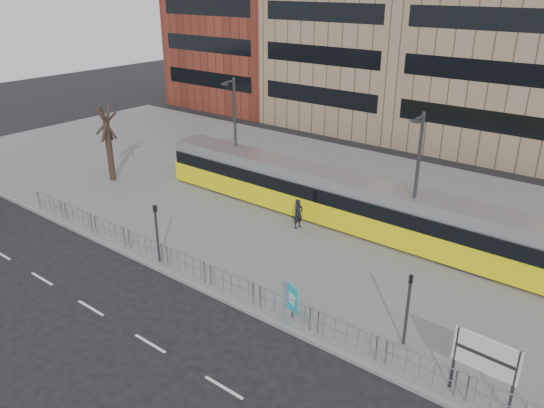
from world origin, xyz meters
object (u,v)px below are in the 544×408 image
Objects in this scene: tram at (337,198)px; lamp_post_west at (235,130)px; lamp_post_east at (416,178)px; pedestrian at (298,214)px; bare_tree at (104,102)px; traffic_light_west at (156,226)px; ad_panel at (292,299)px; traffic_light_east at (408,301)px; station_sign at (485,359)px.

tram is 3.36× the size of lamp_post_west.
lamp_post_west is 13.25m from lamp_post_east.
lamp_post_east is (6.17, 1.42, 3.19)m from pedestrian.
lamp_post_west reaches higher than tram.
lamp_post_west is 9.19m from bare_tree.
traffic_light_west is at bearing -69.25° from lamp_post_west.
tram is 5.59m from lamp_post_east.
ad_panel is 4.79m from traffic_light_east.
ad_panel is 8.84m from pedestrian.
lamp_post_east is at bearing -7.07° from tram.
bare_tree is (-16.32, -3.77, 4.07)m from tram.
tram reaches higher than station_sign.
traffic_light_east is at bearing -66.38° from lamp_post_east.
traffic_light_east is 18.70m from lamp_post_west.
station_sign is 1.67× the size of ad_panel.
traffic_light_east reaches higher than ad_panel.
traffic_light_east is (-3.31, 1.24, 0.23)m from station_sign.
tram is at bearing -20.13° from pedestrian.
traffic_light_west is at bearing -26.42° from bare_tree.
station_sign is at bearing -40.49° from traffic_light_east.
lamp_post_west reaches higher than station_sign.
traffic_light_west is at bearing 168.26° from pedestrian.
station_sign is at bearing -11.37° from bare_tree.
bare_tree is at bearing 171.06° from station_sign.
traffic_light_east is at bearing -111.63° from pedestrian.
lamp_post_east reaches higher than station_sign.
station_sign is 22.22m from lamp_post_west.
lamp_post_east is at bearing -4.76° from lamp_post_west.
ad_panel is at bearing 4.98° from traffic_light_west.
lamp_post_west is at bearing 164.68° from ad_panel.
traffic_light_east is at bearing -10.08° from bare_tree.
traffic_light_west is at bearing -153.97° from ad_panel.
lamp_post_east reaches higher than traffic_light_east.
lamp_post_east is (-6.59, 8.73, 2.31)m from station_sign.
lamp_post_east is (1.22, 8.75, 3.17)m from ad_panel.
traffic_light_east reaches higher than tram.
pedestrian is 8.14m from lamp_post_west.
lamp_post_west is at bearing 177.17° from tram.
lamp_post_east is at bearing -65.94° from pedestrian.
tram is at bearing 172.59° from lamp_post_east.
traffic_light_west is 1.00× the size of traffic_light_east.
pedestrian is at bearing -120.88° from tram.
lamp_post_east reaches higher than traffic_light_west.
ad_panel is at bearing -15.69° from bare_tree.
traffic_light_east is at bearing 161.90° from station_sign.
station_sign is 0.81× the size of traffic_light_east.
station_sign is at bearing -52.95° from lamp_post_east.
ad_panel is at bearing -134.90° from pedestrian.
bare_tree is (-21.24, -3.13, 1.49)m from lamp_post_east.
pedestrian is at bearing 127.33° from traffic_light_east.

